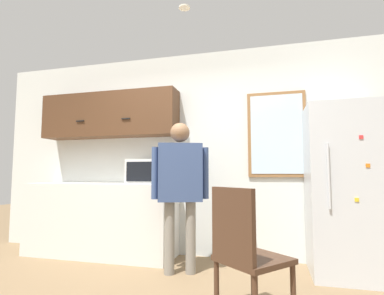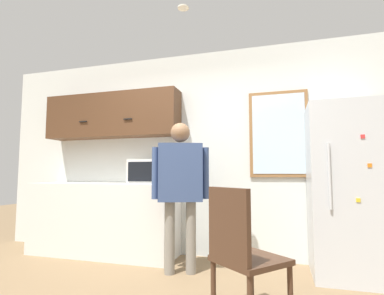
{
  "view_description": "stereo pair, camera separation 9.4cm",
  "coord_description": "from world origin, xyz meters",
  "px_view_note": "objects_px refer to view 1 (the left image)",
  "views": [
    {
      "loc": [
        0.97,
        -2.14,
        1.06
      ],
      "look_at": [
        0.15,
        0.95,
        1.34
      ],
      "focal_mm": 28.0,
      "sensor_mm": 36.0,
      "label": 1
    },
    {
      "loc": [
        1.06,
        -2.11,
        1.06
      ],
      "look_at": [
        0.15,
        0.95,
        1.34
      ],
      "focal_mm": 28.0,
      "sensor_mm": 36.0,
      "label": 2
    }
  ],
  "objects_px": {
    "microwave": "(149,172)",
    "chair": "(244,248)",
    "person": "(180,180)",
    "refrigerator": "(343,189)"
  },
  "relations": [
    {
      "from": "microwave",
      "to": "chair",
      "type": "height_order",
      "value": "microwave"
    },
    {
      "from": "chair",
      "to": "person",
      "type": "bearing_deg",
      "value": -8.35
    },
    {
      "from": "person",
      "to": "refrigerator",
      "type": "height_order",
      "value": "refrigerator"
    },
    {
      "from": "refrigerator",
      "to": "chair",
      "type": "relative_size",
      "value": 1.87
    },
    {
      "from": "microwave",
      "to": "refrigerator",
      "type": "height_order",
      "value": "refrigerator"
    },
    {
      "from": "person",
      "to": "refrigerator",
      "type": "relative_size",
      "value": 0.91
    },
    {
      "from": "microwave",
      "to": "chair",
      "type": "distance_m",
      "value": 1.91
    },
    {
      "from": "microwave",
      "to": "chair",
      "type": "relative_size",
      "value": 0.5
    },
    {
      "from": "microwave",
      "to": "refrigerator",
      "type": "xyz_separation_m",
      "value": [
        2.23,
        -0.06,
        -0.19
      ]
    },
    {
      "from": "refrigerator",
      "to": "microwave",
      "type": "bearing_deg",
      "value": 178.57
    }
  ]
}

